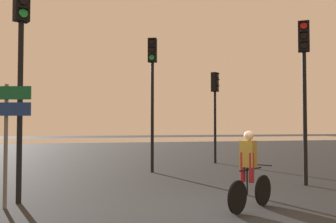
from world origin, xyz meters
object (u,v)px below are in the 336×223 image
Objects in this scene: traffic_light_center at (152,80)px; traffic_light_far_right at (215,100)px; direction_sign_post at (5,122)px; traffic_light_near_left at (21,50)px; traffic_light_near_right at (304,71)px; cyclist at (249,170)px.

traffic_light_far_right is at bearing -121.83° from traffic_light_center.
traffic_light_far_right is 11.10m from direction_sign_post.
traffic_light_center reaches higher than traffic_light_near_left.
traffic_light_near_right is 8.15m from direction_sign_post.
traffic_light_center is at bearing -0.17° from traffic_light_far_right.
traffic_light_far_right is 4.44m from traffic_light_center.
cyclist is (4.62, -1.98, -2.61)m from traffic_light_near_left.
traffic_light_near_right is (7.72, 0.50, -0.11)m from traffic_light_near_left.
traffic_light_near_left is 1.18× the size of traffic_light_far_right.
traffic_light_far_right is (7.69, 7.19, -0.49)m from traffic_light_near_left.
traffic_light_far_right is at bearing -161.16° from traffic_light_near_left.
traffic_light_near_right is 4.68m from cyclist.
traffic_light_near_left is 1.04× the size of traffic_light_near_right.
traffic_light_near_left is 5.66m from cyclist.
traffic_light_center is at bearing -111.70° from direction_sign_post.
traffic_light_near_right reaches higher than traffic_light_far_right.
cyclist is (4.84, -1.48, -0.97)m from direction_sign_post.
traffic_light_near_right reaches higher than cyclist.
traffic_light_near_left is 1.72m from direction_sign_post.
traffic_light_center is at bearing 151.47° from cyclist.
traffic_light_near_left reaches higher than cyclist.
traffic_light_near_right is 0.96× the size of traffic_light_center.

